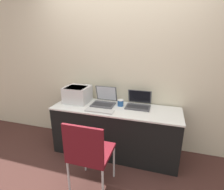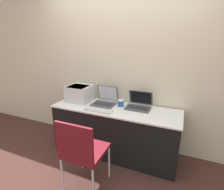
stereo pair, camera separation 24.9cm
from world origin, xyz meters
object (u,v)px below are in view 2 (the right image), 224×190
object	(u,v)px
printer	(80,93)
coffee_cup	(121,103)
laptop_right	(139,104)
laptop_left	(105,100)
external_keyboard	(98,110)
chair	(82,149)

from	to	relation	value
printer	coffee_cup	bearing A→B (deg)	2.37
printer	laptop_right	world-z (taller)	printer
laptop_right	coffee_cup	xyz separation A→B (m)	(-0.26, -0.05, -0.00)
laptop_left	coffee_cup	xyz separation A→B (m)	(0.26, -0.01, -0.01)
external_keyboard	chair	world-z (taller)	chair
laptop_left	laptop_right	xyz separation A→B (m)	(0.51, 0.04, -0.01)
printer	laptop_left	size ratio (longest dim) A/B	1.09
printer	chair	world-z (taller)	printer
laptop_left	external_keyboard	distance (m)	0.29
laptop_right	chair	distance (m)	1.04
laptop_right	external_keyboard	size ratio (longest dim) A/B	0.87
external_keyboard	coffee_cup	size ratio (longest dim) A/B	4.13
laptop_left	external_keyboard	size ratio (longest dim) A/B	0.84
printer	laptop_right	bearing A→B (deg)	4.87
coffee_cup	chair	bearing A→B (deg)	-97.61
laptop_right	coffee_cup	world-z (taller)	laptop_right
external_keyboard	chair	bearing A→B (deg)	-80.17
coffee_cup	chair	distance (m)	0.93
chair	laptop_left	bearing A→B (deg)	98.67
printer	coffee_cup	world-z (taller)	printer
coffee_cup	chair	size ratio (longest dim) A/B	0.11
laptop_right	chair	size ratio (longest dim) A/B	0.38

